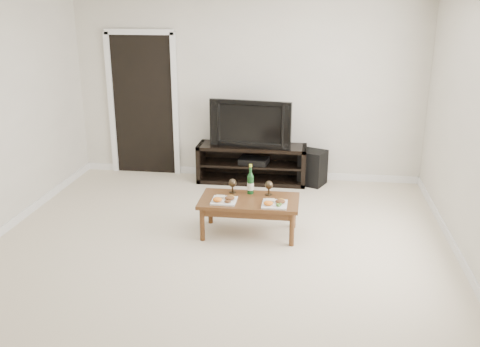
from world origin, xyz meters
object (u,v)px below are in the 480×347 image
Objects in this scene: television at (252,122)px; coffee_table at (249,217)px; subwoofer at (313,168)px; media_console at (252,164)px.

coffee_table is (0.18, -1.78, -0.67)m from television.
subwoofer reaches higher than coffee_table.
media_console is at bearing 95.81° from coffee_table.
media_console is 1.41× the size of coffee_table.
television is 1.08m from subwoofer.
television is at bearing -155.87° from subwoofer.
coffee_table is (-0.69, -1.79, -0.04)m from subwoofer.
subwoofer is at bearing 0.74° from media_console.
media_console is 0.61m from television.
television is at bearing 95.81° from coffee_table.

